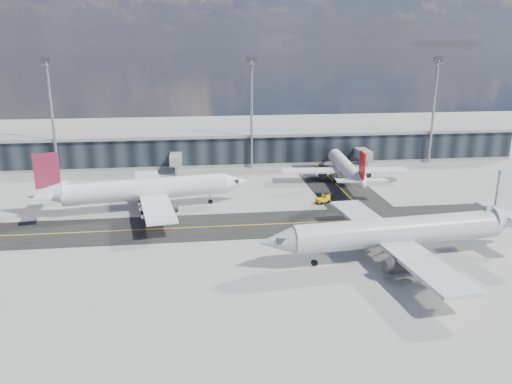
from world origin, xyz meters
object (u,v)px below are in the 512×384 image
Objects in this scene: airliner_near at (402,232)px; baggage_tug at (324,199)px; airliner_af at (144,190)px; service_van at (357,165)px; airliner_redtail at (346,168)px.

airliner_near reaches higher than baggage_tug.
airliner_af is 0.96× the size of airliner_near.
airliner_near is at bearing -109.21° from service_van.
airliner_redtail is 15.75m from service_van.
airliner_redtail is at bearing -11.27° from airliner_near.
baggage_tug is at bearing -116.79° from airliner_redtail.
service_van is (16.52, 28.73, -0.12)m from baggage_tug.
airliner_af is 48.36m from airliner_redtail.
baggage_tug is at bearing -127.45° from service_van.
airliner_redtail is 17.81m from baggage_tug.
airliner_redtail is 5.86× the size of service_van.
airliner_redtail reaches higher than service_van.
airliner_near is at bearing 45.78° from airliner_af.
airliner_near is 13.05× the size of baggage_tug.
airliner_near reaches higher than service_van.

